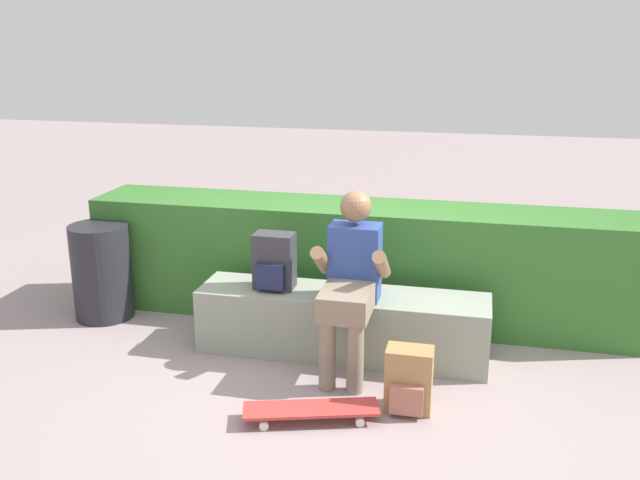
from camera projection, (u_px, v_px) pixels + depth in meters
name	position (u px, v px, depth m)	size (l,w,h in m)	color
ground_plane	(332.00, 375.00, 4.68)	(24.00, 24.00, 0.00)	gray
bench_main	(342.00, 323.00, 4.94)	(2.04, 0.47, 0.46)	gray
person_skater	(351.00, 278.00, 4.59)	(0.49, 0.62, 1.21)	#2D4793
skateboard_near_person	(311.00, 410.00, 4.11)	(0.82, 0.42, 0.09)	#BC3833
backpack_on_bench	(274.00, 262.00, 4.91)	(0.28, 0.23, 0.40)	#333338
backpack_on_ground	(409.00, 381.00, 4.20)	(0.28, 0.23, 0.40)	#A37A47
hedge_row	(358.00, 261.00, 5.55)	(4.29, 0.63, 0.92)	#346B29
trash_bin	(102.00, 272.00, 5.55)	(0.46, 0.46, 0.76)	#232328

